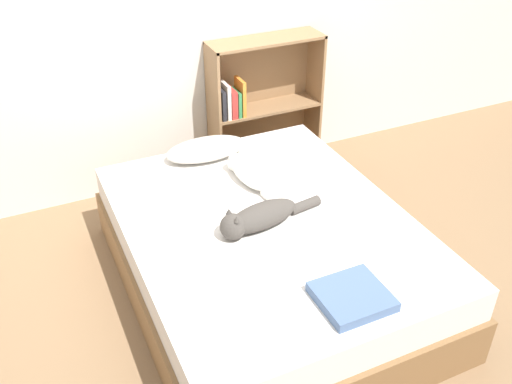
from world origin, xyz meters
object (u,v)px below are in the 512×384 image
cat_dark (258,218)px  bookshelf (259,104)px  bed (267,255)px  pillow (206,149)px  cat_light (247,172)px

cat_dark → bookshelf: 1.47m
bed → cat_dark: 0.32m
pillow → cat_dark: 0.85m
bed → cat_light: (0.07, 0.42, 0.30)m
pillow → bookshelf: 0.77m
cat_light → cat_dark: size_ratio=0.88×
cat_light → bookshelf: (0.48, 0.87, -0.01)m
bed → pillow: (-0.05, 0.81, 0.30)m
cat_dark → bookshelf: (0.63, 1.33, -0.02)m
bed → bookshelf: (0.55, 1.29, 0.30)m
pillow → cat_dark: bearing=-91.8°
cat_light → bookshelf: size_ratio=0.53×
cat_light → cat_dark: (-0.14, -0.46, 0.01)m
bookshelf → pillow: bearing=-141.3°
pillow → cat_dark: size_ratio=0.85×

